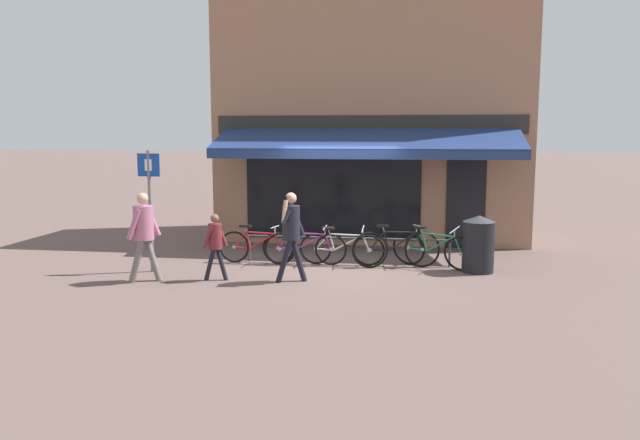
# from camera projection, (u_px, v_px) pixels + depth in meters

# --- Properties ---
(ground_plane) EXTENTS (160.00, 160.00, 0.00)m
(ground_plane) POSITION_uv_depth(u_px,v_px,m) (333.00, 268.00, 12.58)
(ground_plane) COLOR brown
(shop_front) EXTENTS (7.68, 4.55, 6.45)m
(shop_front) POSITION_uv_depth(u_px,v_px,m) (372.00, 113.00, 16.08)
(shop_front) COLOR #9E7056
(shop_front) RESTS_ON ground_plane
(bike_rack_rail) EXTENTS (4.26, 0.04, 0.57)m
(bike_rack_rail) POSITION_uv_depth(u_px,v_px,m) (347.00, 241.00, 12.86)
(bike_rack_rail) COLOR #47494F
(bike_rack_rail) RESTS_ON ground_plane
(bicycle_red) EXTENTS (1.66, 0.52, 0.81)m
(bicycle_red) POSITION_uv_depth(u_px,v_px,m) (257.00, 246.00, 12.93)
(bicycle_red) COLOR black
(bicycle_red) RESTS_ON ground_plane
(bicycle_purple) EXTENTS (1.76, 0.52, 0.80)m
(bicycle_purple) POSITION_uv_depth(u_px,v_px,m) (304.00, 247.00, 12.84)
(bicycle_purple) COLOR black
(bicycle_purple) RESTS_ON ground_plane
(bicycle_silver) EXTENTS (1.76, 0.52, 0.82)m
(bicycle_silver) POSITION_uv_depth(u_px,v_px,m) (342.00, 248.00, 12.75)
(bicycle_silver) COLOR black
(bicycle_silver) RESTS_ON ground_plane
(bicycle_black) EXTENTS (1.78, 0.64, 0.89)m
(bicycle_black) POSITION_uv_depth(u_px,v_px,m) (396.00, 248.00, 12.55)
(bicycle_black) COLOR black
(bicycle_black) RESTS_ON ground_plane
(bicycle_green) EXTENTS (1.73, 0.91, 0.87)m
(bicycle_green) POSITION_uv_depth(u_px,v_px,m) (434.00, 249.00, 12.48)
(bicycle_green) COLOR black
(bicycle_green) RESTS_ON ground_plane
(pedestrian_adult) EXTENTS (0.55, 0.54, 1.65)m
(pedestrian_adult) POSITION_uv_depth(u_px,v_px,m) (291.00, 227.00, 11.25)
(pedestrian_adult) COLOR black
(pedestrian_adult) RESTS_ON ground_plane
(pedestrian_child) EXTENTS (0.45, 0.34, 1.24)m
(pedestrian_child) POSITION_uv_depth(u_px,v_px,m) (215.00, 240.00, 11.40)
(pedestrian_child) COLOR black
(pedestrian_child) RESTS_ON ground_plane
(pedestrian_second_adult) EXTENTS (0.56, 0.59, 1.65)m
(pedestrian_second_adult) POSITION_uv_depth(u_px,v_px,m) (144.00, 228.00, 11.26)
(pedestrian_second_adult) COLOR slate
(pedestrian_second_adult) RESTS_ON ground_plane
(litter_bin) EXTENTS (0.63, 0.63, 1.12)m
(litter_bin) POSITION_uv_depth(u_px,v_px,m) (478.00, 244.00, 12.12)
(litter_bin) COLOR black
(litter_bin) RESTS_ON ground_plane
(parking_sign) EXTENTS (0.44, 0.07, 2.37)m
(parking_sign) POSITION_uv_depth(u_px,v_px,m) (150.00, 198.00, 12.02)
(parking_sign) COLOR slate
(parking_sign) RESTS_ON ground_plane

